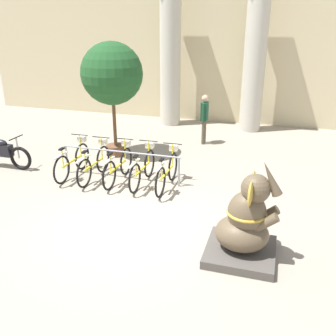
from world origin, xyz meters
name	(u,v)px	position (x,y,z in m)	size (l,w,h in m)	color
ground_plane	(135,222)	(0.00, 0.00, 0.00)	(60.00, 60.00, 0.00)	gray
building_facade	(217,43)	(0.00, 8.60, 3.00)	(20.00, 0.20, 6.00)	#C6B78E
column_left	(170,54)	(-1.53, 7.60, 2.62)	(0.96, 0.96, 5.16)	#BCB7A8
column_right	(255,57)	(1.53, 7.60, 2.62)	(0.96, 0.96, 5.16)	#BCB7A8
bike_rack	(120,158)	(-1.16, 1.95, 0.59)	(3.17, 0.05, 0.77)	gray
bicycle_0	(73,160)	(-2.45, 1.83, 0.42)	(0.48, 1.75, 0.99)	black
bicycle_1	(95,163)	(-1.81, 1.80, 0.42)	(0.48, 1.75, 0.99)	black
bicycle_2	(119,165)	(-1.16, 1.84, 0.42)	(0.48, 1.75, 0.99)	black
bicycle_3	(143,168)	(-0.52, 1.86, 0.42)	(0.48, 1.75, 0.99)	black
bicycle_4	(167,171)	(0.12, 1.82, 0.42)	(0.48, 1.75, 0.99)	black
elephant_statue	(245,225)	(2.21, -0.54, 0.61)	(1.17, 1.17, 1.81)	#4C4742
person_pedestrian	(204,115)	(0.24, 5.51, 0.95)	(0.21, 0.47, 1.60)	brown
potted_tree	(112,75)	(-2.06, 3.64, 2.36)	(1.75, 1.75, 3.28)	brown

